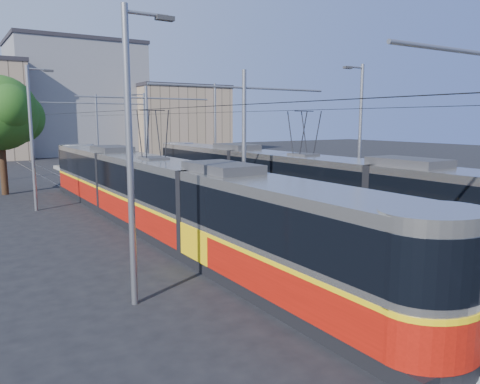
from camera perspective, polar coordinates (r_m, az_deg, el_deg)
ground at (r=16.22m, az=16.25°, el=-9.81°), size 160.00×160.00×0.00m
platform at (r=29.87m, az=-8.94°, el=-0.80°), size 4.00×50.00×0.30m
tactile_strip_left at (r=29.31m, az=-11.54°, el=-0.75°), size 0.70×50.00×0.01m
tactile_strip_right at (r=30.44m, az=-6.44°, el=-0.27°), size 0.70×50.00×0.01m
rails at (r=29.89m, az=-8.93°, el=-1.06°), size 8.71×70.00×0.03m
track_arrow at (r=11.86m, az=15.54°, el=-16.86°), size 1.20×5.00×0.01m
tram_left at (r=21.88m, az=-10.35°, el=-0.20°), size 2.43×30.98×5.50m
tram_right at (r=23.92m, az=7.65°, el=0.98°), size 2.43×31.59×5.50m
catenary at (r=26.88m, az=-6.71°, el=7.56°), size 9.20×70.00×7.00m
street_lamps at (r=33.18m, az=-11.89°, el=7.07°), size 15.18×38.22×8.00m
shelter at (r=26.73m, az=-5.29°, el=1.08°), size 0.90×1.17×2.29m
tree at (r=35.78m, az=-26.79°, el=8.45°), size 5.53×5.12×8.04m
building_centre at (r=76.19m, az=-19.31°, el=10.72°), size 18.36×14.28×16.52m
building_right at (r=75.06m, az=-7.53°, el=8.81°), size 14.28×10.20×10.36m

